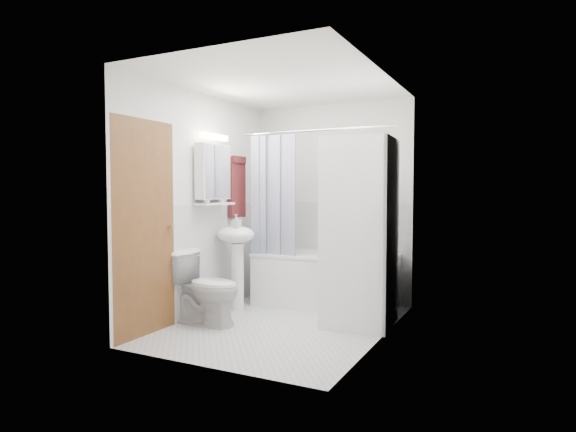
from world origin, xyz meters
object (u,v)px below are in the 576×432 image
at_px(toilet, 206,288).
at_px(washer_dryer, 359,232).
at_px(bathtub, 325,277).
at_px(sink, 236,248).

bearing_deg(toilet, washer_dryer, -65.16).
xyz_separation_m(bathtub, toilet, (-0.80, -1.23, 0.03)).
height_order(bathtub, toilet, toilet).
height_order(bathtub, washer_dryer, washer_dryer).
distance_m(bathtub, sink, 1.09).
bearing_deg(washer_dryer, toilet, -158.53).
height_order(washer_dryer, toilet, washer_dryer).
relative_size(bathtub, toilet, 2.16).
distance_m(sink, toilet, 0.72).
bearing_deg(washer_dryer, sink, 177.42).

